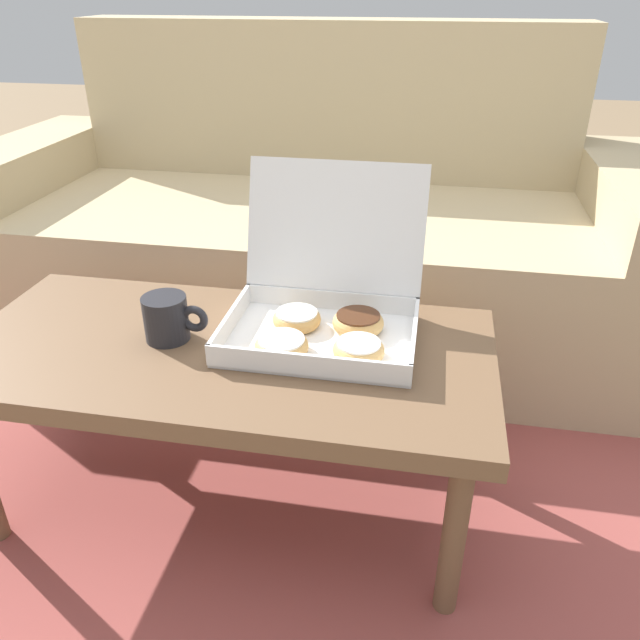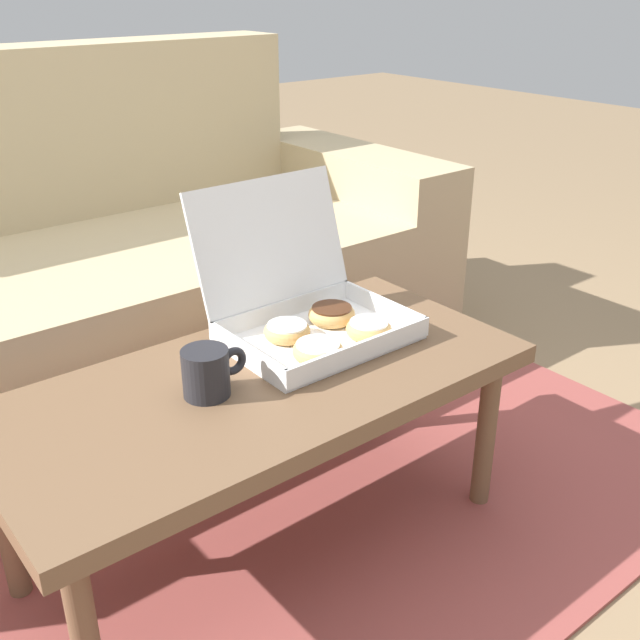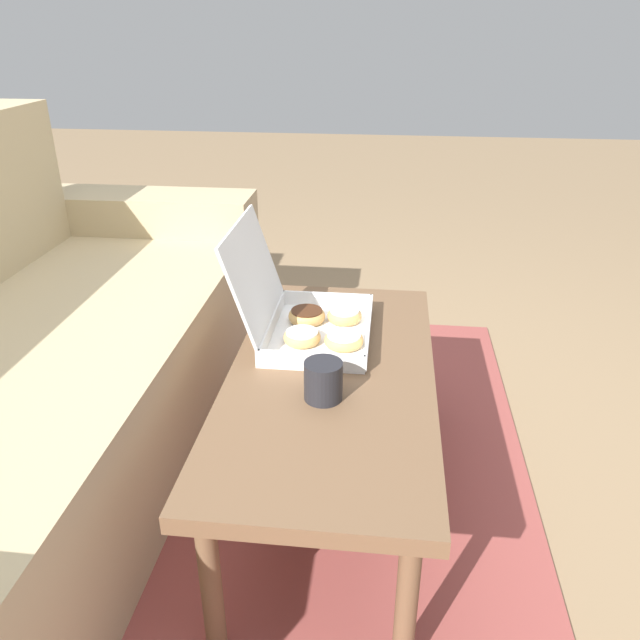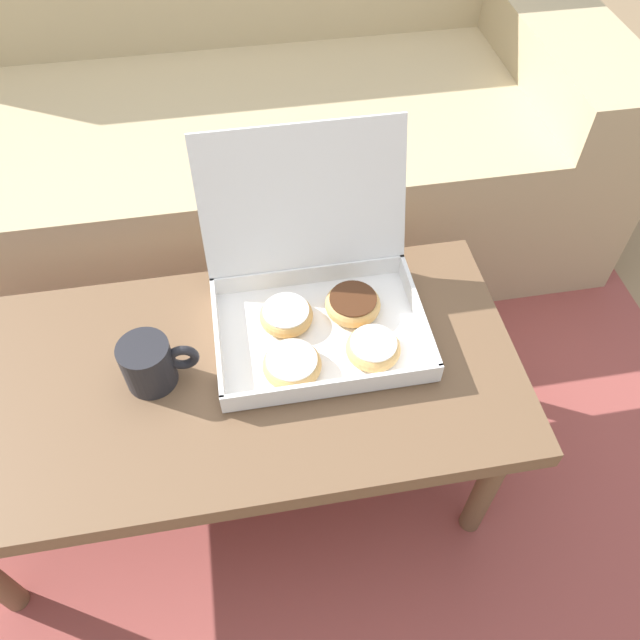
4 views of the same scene
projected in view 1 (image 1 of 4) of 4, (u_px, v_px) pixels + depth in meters
ground_plane at (244, 486)px, 1.49m from camera, size 12.00×12.00×0.00m
area_rug at (275, 410)px, 1.75m from camera, size 2.27×1.84×0.01m
couch at (312, 236)px, 2.07m from camera, size 2.15×0.88×0.96m
coffee_table at (225, 365)px, 1.26m from camera, size 1.07×0.51×0.42m
pastry_box at (326, 311)px, 1.25m from camera, size 0.38×0.36×0.31m
coffee_mug at (168, 318)px, 1.24m from camera, size 0.13×0.09×0.09m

